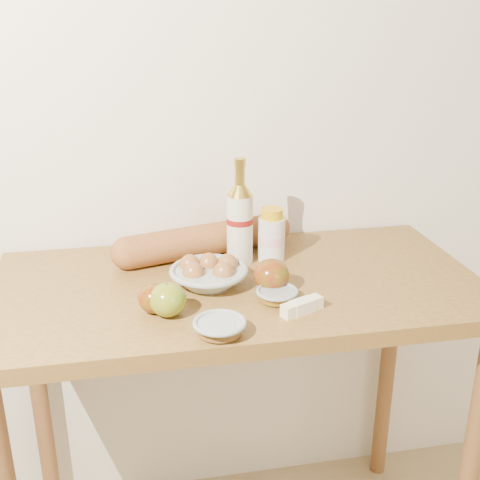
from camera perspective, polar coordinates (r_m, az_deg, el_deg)
name	(u,v)px	position (r m, az deg, el deg)	size (l,w,h in m)	color
back_wall	(215,98)	(1.69, -2.38, 13.33)	(3.50, 0.02, 2.60)	silver
table	(238,325)	(1.54, -0.21, -8.06)	(1.20, 0.60, 0.90)	olive
bourbon_bottle	(240,221)	(1.55, -0.02, 1.80)	(0.08, 0.08, 0.28)	beige
cream_bottle	(271,236)	(1.59, 3.00, 0.37)	(0.07, 0.07, 0.14)	silver
egg_bowl	(209,273)	(1.46, -2.98, -3.19)	(0.22, 0.22, 0.07)	#96A49F
baguette	(205,240)	(1.63, -3.34, 0.01)	(0.52, 0.21, 0.09)	#A76733
apple_yellowgreen	(168,300)	(1.32, -6.87, -5.63)	(0.11, 0.11, 0.08)	olive
apple_redgreen_front	(154,298)	(1.34, -8.13, -5.50)	(0.09, 0.09, 0.07)	#8A0807
apple_redgreen_right	(271,275)	(1.42, 3.00, -3.35)	(0.10, 0.10, 0.08)	maroon
sugar_bowl	(220,327)	(1.25, -1.95, -8.25)	(0.13, 0.13, 0.03)	#95A29E
syrup_bowl	(277,295)	(1.39, 3.52, -5.21)	(0.11, 0.11, 0.03)	gray
butter_stick	(302,307)	(1.34, 5.90, -6.30)	(0.11, 0.07, 0.03)	#F7F3BF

